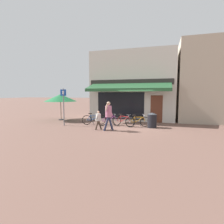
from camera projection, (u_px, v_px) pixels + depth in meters
ground_plane at (133, 127)px, 11.67m from camera, size 160.00×160.00×0.00m
shop_front at (133, 86)px, 15.30m from camera, size 7.01×4.63×5.76m
neighbour_building at (221, 82)px, 13.80m from camera, size 6.42×4.00×6.34m
bike_rack_rail at (116, 119)px, 12.32m from camera, size 3.59×0.04×0.57m
bicycle_blue at (94, 119)px, 12.60m from camera, size 1.59×0.77×0.83m
bicycle_purple at (109, 120)px, 12.18m from camera, size 1.57×0.79×0.82m
bicycle_red at (123, 121)px, 11.94m from camera, size 1.69×0.74×0.85m
bicycle_orange at (138, 121)px, 11.73m from camera, size 1.62×0.69×0.84m
pedestrian_adult at (109, 113)px, 10.46m from camera, size 0.58×0.69×1.77m
pedestrian_child at (98, 118)px, 10.78m from camera, size 0.40×0.55×1.18m
litter_bin at (152, 120)px, 11.46m from camera, size 0.61×0.61×1.00m
parking_sign at (64, 103)px, 12.12m from camera, size 0.44×0.07×2.58m
cafe_parasol at (61, 98)px, 14.69m from camera, size 2.70×2.70×2.19m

